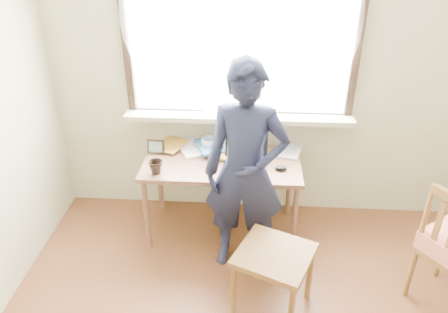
# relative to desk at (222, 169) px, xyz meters

# --- Properties ---
(room_shell) EXTENTS (3.52, 4.02, 2.61)m
(room_shell) POSITION_rel_desk_xyz_m (0.30, -1.43, 1.04)
(room_shell) COLOR beige
(room_shell) RESTS_ON ground
(desk) EXTENTS (1.24, 0.62, 0.66)m
(desk) POSITION_rel_desk_xyz_m (0.00, 0.00, 0.00)
(desk) COLOR brown
(desk) RESTS_ON ground
(laptop) EXTENTS (0.35, 0.29, 0.22)m
(laptop) POSITION_rel_desk_xyz_m (0.18, -0.03, 0.12)
(laptop) COLOR black
(laptop) RESTS_ON desk
(mug_white) EXTENTS (0.18, 0.18, 0.10)m
(mug_white) POSITION_rel_desk_xyz_m (-0.12, 0.20, 0.12)
(mug_white) COLOR white
(mug_white) RESTS_ON desk
(mug_dark) EXTENTS (0.15, 0.15, 0.10)m
(mug_dark) POSITION_rel_desk_xyz_m (-0.48, -0.21, 0.12)
(mug_dark) COLOR black
(mug_dark) RESTS_ON desk
(mouse) EXTENTS (0.09, 0.06, 0.04)m
(mouse) POSITION_rel_desk_xyz_m (0.46, -0.10, 0.09)
(mouse) COLOR black
(mouse) RESTS_ON desk
(desk_clutter) EXTENTS (0.80, 0.48, 0.04)m
(desk_clutter) POSITION_rel_desk_xyz_m (-0.14, 0.18, 0.09)
(desk_clutter) COLOR maroon
(desk_clutter) RESTS_ON desk
(book_a) EXTENTS (0.30, 0.33, 0.03)m
(book_a) POSITION_rel_desk_xyz_m (-0.39, 0.23, 0.08)
(book_a) COLOR white
(book_a) RESTS_ON desk
(book_b) EXTENTS (0.24, 0.29, 0.02)m
(book_b) POSITION_rel_desk_xyz_m (0.45, 0.21, 0.08)
(book_b) COLOR white
(book_b) RESTS_ON desk
(picture_frame) EXTENTS (0.14, 0.02, 0.11)m
(picture_frame) POSITION_rel_desk_xyz_m (-0.54, 0.10, 0.12)
(picture_frame) COLOR black
(picture_frame) RESTS_ON desk
(work_chair) EXTENTS (0.60, 0.59, 0.47)m
(work_chair) POSITION_rel_desk_xyz_m (0.40, -0.82, -0.20)
(work_chair) COLOR brown
(work_chair) RESTS_ON ground
(person) EXTENTS (0.62, 0.44, 1.60)m
(person) POSITION_rel_desk_xyz_m (0.19, -0.37, 0.21)
(person) COLOR black
(person) RESTS_ON ground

